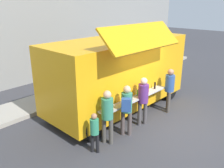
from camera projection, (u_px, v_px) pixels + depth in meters
ground_plane at (174, 129)px, 7.84m from camera, size 60.00×60.00×0.00m
food_truck_main at (119, 72)px, 8.95m from camera, size 5.85×3.12×3.37m
trash_bin at (130, 68)px, 13.33m from camera, size 0.60×0.60×0.97m
customer_front_ordering at (143, 97)px, 7.84m from camera, size 0.34×0.34×1.69m
customer_mid_with_backpack at (127, 106)px, 7.16m from camera, size 0.53×0.49×1.65m
customer_rear_waiting at (107, 113)px, 6.75m from camera, size 0.34×0.34×1.68m
customer_extra_browsing at (170, 87)px, 8.82m from camera, size 0.34×0.34×1.69m
child_near_queue at (94, 129)px, 6.42m from camera, size 0.24×0.24×1.20m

